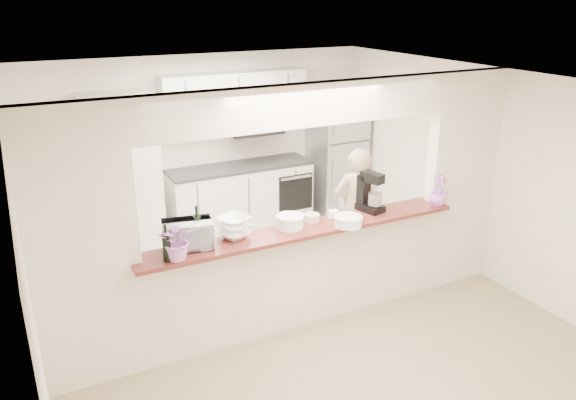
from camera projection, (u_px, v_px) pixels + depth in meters
floor at (301, 321)px, 5.94m from camera, size 6.00×6.00×0.00m
tile_overlay at (244, 262)px, 7.23m from camera, size 5.00×2.90×0.01m
partition at (302, 189)px, 5.43m from camera, size 5.00×0.15×2.50m
bar_counter at (302, 273)px, 5.74m from camera, size 3.40×0.38×1.09m
kitchen_cabinets at (197, 169)px, 7.80m from camera, size 3.15×0.62×2.25m
refrigerator at (336, 158)px, 8.74m from camera, size 0.75×0.70×1.70m
flower_left at (178, 240)px, 4.82m from camera, size 0.39×0.36×0.36m
wine_bottle_a at (197, 229)px, 5.12m from camera, size 0.08×0.08×0.38m
wine_bottle_b at (167, 247)px, 4.79m from camera, size 0.07×0.07×0.35m
toaster_oven at (188, 235)px, 5.07m from camera, size 0.50×0.39×0.25m
serving_bowls at (234, 228)px, 5.27m from camera, size 0.36×0.36×0.21m
plate_stack_a at (290, 222)px, 5.52m from camera, size 0.28×0.28×0.13m
plate_stack_b at (348, 221)px, 5.57m from camera, size 0.29×0.29×0.10m
red_bowl at (285, 223)px, 5.56m from camera, size 0.14×0.14×0.06m
tan_bowl at (312, 218)px, 5.69m from camera, size 0.16×0.16×0.07m
utensil_caddy at (338, 209)px, 5.77m from camera, size 0.27×0.20×0.22m
stand_mixer at (370, 193)px, 5.91m from camera, size 0.25×0.32×0.43m
flower_right at (439, 190)px, 6.06m from camera, size 0.24×0.24×0.36m
person at (356, 210)px, 6.87m from camera, size 0.63×0.49×1.55m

